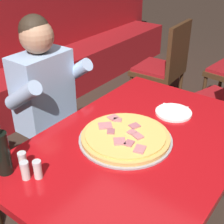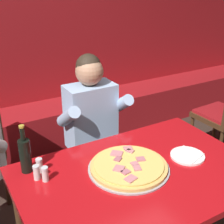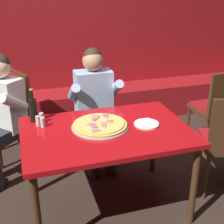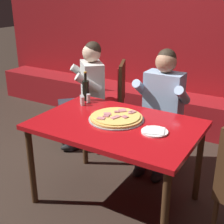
% 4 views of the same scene
% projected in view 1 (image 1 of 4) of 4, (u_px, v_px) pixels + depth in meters
% --- Properties ---
extents(main_dining_table, '(1.36, 0.92, 0.77)m').
position_uv_depth(main_dining_table, '(139.00, 154.00, 1.61)').
color(main_dining_table, '#422816').
rests_on(main_dining_table, ground_plane).
extents(pizza, '(0.47, 0.47, 0.05)m').
position_uv_depth(pizza, '(125.00, 137.00, 1.57)').
color(pizza, '#9E9EA3').
rests_on(pizza, main_dining_table).
extents(plate_white_paper, '(0.21, 0.21, 0.02)m').
position_uv_depth(plate_white_paper, '(174.00, 112.00, 1.80)').
color(plate_white_paper, white).
rests_on(plate_white_paper, main_dining_table).
extents(beer_bottle, '(0.07, 0.07, 0.29)m').
position_uv_depth(beer_bottle, '(2.00, 151.00, 1.31)').
color(beer_bottle, black).
rests_on(beer_bottle, main_dining_table).
extents(shaker_parmesan, '(0.04, 0.04, 0.09)m').
position_uv_depth(shaker_parmesan, '(25.00, 171.00, 1.31)').
color(shaker_parmesan, silver).
rests_on(shaker_parmesan, main_dining_table).
extents(shaker_red_pepper_flakes, '(0.04, 0.04, 0.09)m').
position_uv_depth(shaker_red_pepper_flakes, '(23.00, 162.00, 1.36)').
color(shaker_red_pepper_flakes, silver).
rests_on(shaker_red_pepper_flakes, main_dining_table).
extents(shaker_oregano, '(0.04, 0.04, 0.09)m').
position_uv_depth(shaker_oregano, '(38.00, 170.00, 1.31)').
color(shaker_oregano, silver).
rests_on(shaker_oregano, main_dining_table).
extents(diner_seated_blue_shirt, '(0.53, 0.53, 1.27)m').
position_uv_depth(diner_seated_blue_shirt, '(53.00, 105.00, 2.04)').
color(diner_seated_blue_shirt, black).
rests_on(diner_seated_blue_shirt, ground_plane).
extents(dining_chair_far_left, '(0.46, 0.46, 0.98)m').
position_uv_depth(dining_chair_far_left, '(165.00, 64.00, 3.08)').
color(dining_chair_far_left, '#422816').
rests_on(dining_chair_far_left, ground_plane).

